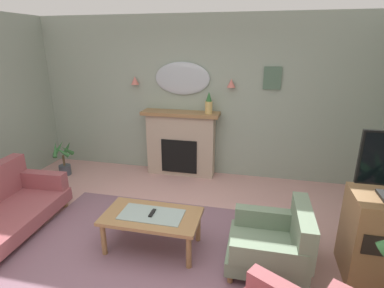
# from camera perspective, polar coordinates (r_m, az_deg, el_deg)

# --- Properties ---
(floor) EXTENTS (6.88, 6.35, 0.10)m
(floor) POSITION_cam_1_polar(r_m,az_deg,el_deg) (3.56, -8.34, -22.77)
(floor) COLOR #C6938E
(floor) RESTS_ON ground
(wall_back) EXTENTS (6.88, 0.10, 2.75)m
(wall_back) POSITION_cam_1_polar(r_m,az_deg,el_deg) (5.38, 1.42, 8.70)
(wall_back) COLOR #93A393
(wall_back) RESTS_ON ground
(patterned_rug) EXTENTS (3.20, 2.40, 0.01)m
(patterned_rug) POSITION_cam_1_polar(r_m,az_deg,el_deg) (3.66, -7.20, -20.15)
(patterned_rug) COLOR #7F5B6B
(patterned_rug) RESTS_ON ground
(fireplace) EXTENTS (1.36, 0.36, 1.16)m
(fireplace) POSITION_cam_1_polar(r_m,az_deg,el_deg) (5.43, -2.12, 0.01)
(fireplace) COLOR tan
(fireplace) RESTS_ON ground
(mantel_vase_right) EXTENTS (0.12, 0.12, 0.37)m
(mantel_vase_right) POSITION_cam_1_polar(r_m,az_deg,el_deg) (5.11, 3.18, 7.58)
(mantel_vase_right) COLOR tan
(mantel_vase_right) RESTS_ON fireplace
(wall_mirror) EXTENTS (0.96, 0.06, 0.56)m
(wall_mirror) POSITION_cam_1_polar(r_m,az_deg,el_deg) (5.32, -1.86, 12.22)
(wall_mirror) COLOR #B2BCC6
(wall_sconce_left) EXTENTS (0.14, 0.14, 0.14)m
(wall_sconce_left) POSITION_cam_1_polar(r_m,az_deg,el_deg) (5.56, -10.68, 11.66)
(wall_sconce_left) COLOR #D17066
(wall_sconce_right) EXTENTS (0.14, 0.14, 0.14)m
(wall_sconce_right) POSITION_cam_1_polar(r_m,az_deg,el_deg) (5.13, 7.41, 11.29)
(wall_sconce_right) COLOR #D17066
(framed_picture) EXTENTS (0.28, 0.03, 0.36)m
(framed_picture) POSITION_cam_1_polar(r_m,az_deg,el_deg) (5.16, 14.88, 11.88)
(framed_picture) COLOR #4C6B56
(coffee_table) EXTENTS (1.10, 0.60, 0.45)m
(coffee_table) POSITION_cam_1_polar(r_m,az_deg,el_deg) (3.58, -7.57, -13.80)
(coffee_table) COLOR olive
(coffee_table) RESTS_ON ground
(tv_remote) EXTENTS (0.04, 0.16, 0.02)m
(tv_remote) POSITION_cam_1_polar(r_m,az_deg,el_deg) (3.55, -7.50, -12.79)
(tv_remote) COLOR black
(tv_remote) RESTS_ON coffee_table
(armchair_beside_couch) EXTENTS (0.83, 0.83, 0.71)m
(armchair_beside_couch) POSITION_cam_1_polar(r_m,az_deg,el_deg) (3.45, 15.50, -17.28)
(armchair_beside_couch) COLOR gray
(armchair_beside_couch) RESTS_ON ground
(potted_plant_small_fern) EXTENTS (0.39, 0.38, 0.63)m
(potted_plant_small_fern) POSITION_cam_1_polar(r_m,az_deg,el_deg) (5.93, -23.03, -2.64)
(potted_plant_small_fern) COLOR #474C56
(potted_plant_small_fern) RESTS_ON ground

